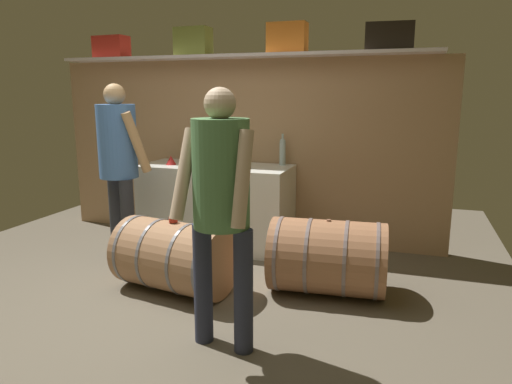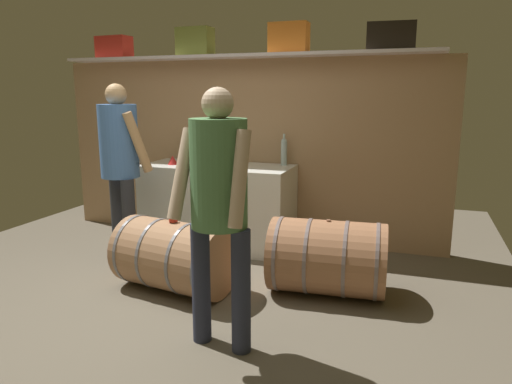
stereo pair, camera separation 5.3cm
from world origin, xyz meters
TOP-DOWN VIEW (x-y plane):
  - ground_plane at (0.00, 0.55)m, footprint 5.61×7.57m
  - back_wall_panel at (0.00, 2.19)m, footprint 4.41×0.10m
  - high_shelf_board at (0.00, 2.04)m, footprint 4.05×0.40m
  - toolcase_red at (-1.53, 2.04)m, footprint 0.40×0.23m
  - toolcase_olive at (-0.50, 2.04)m, footprint 0.38×0.22m
  - toolcase_orange at (0.53, 2.04)m, footprint 0.39×0.20m
  - toolcase_black at (1.52, 2.04)m, footprint 0.45×0.29m
  - work_cabinet at (-0.16, 1.79)m, footprint 1.58×0.67m
  - wine_bottle_dark at (-0.37, 1.88)m, footprint 0.07×0.07m
  - wine_bottle_clear at (0.50, 2.03)m, footprint 0.07×0.07m
  - wine_glass at (-0.30, 1.55)m, footprint 0.08×0.08m
  - red_funnel at (-0.64, 1.70)m, footprint 0.11×0.11m
  - wine_barrel_near at (-0.03, 0.57)m, footprint 1.02×0.73m
  - wine_barrel_far at (1.19, 0.91)m, footprint 0.96×0.68m
  - tasting_cup at (-0.02, 0.57)m, footprint 0.07×0.07m
  - winemaker_pouring at (-0.84, 1.06)m, footprint 0.54×0.49m
  - visitor_tasting at (0.69, -0.14)m, footprint 0.51×0.41m

SIDE VIEW (x-z plane):
  - ground_plane at x=0.00m, z-range -0.02..0.00m
  - wine_barrel_near at x=-0.03m, z-range 0.00..0.59m
  - wine_barrel_far at x=1.19m, z-range 0.00..0.62m
  - work_cabinet at x=-0.16m, z-range 0.00..0.87m
  - tasting_cup at x=-0.02m, z-range 0.59..0.63m
  - red_funnel at x=-0.64m, z-range 0.87..0.97m
  - wine_glass at x=-0.30m, z-range 0.90..1.06m
  - back_wall_panel at x=0.00m, z-range 0.00..1.97m
  - wine_bottle_dark at x=-0.37m, z-range 0.86..1.13m
  - visitor_tasting at x=0.69m, z-range 0.19..1.83m
  - wine_bottle_clear at x=0.50m, z-range 0.86..1.19m
  - winemaker_pouring at x=-0.84m, z-range 0.19..1.90m
  - high_shelf_board at x=0.00m, z-range 1.97..2.01m
  - toolcase_red at x=-1.53m, z-range 2.01..2.25m
  - toolcase_black at x=1.52m, z-range 2.01..2.26m
  - toolcase_olive at x=-0.50m, z-range 2.01..2.30m
  - toolcase_orange at x=0.53m, z-range 2.01..2.30m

